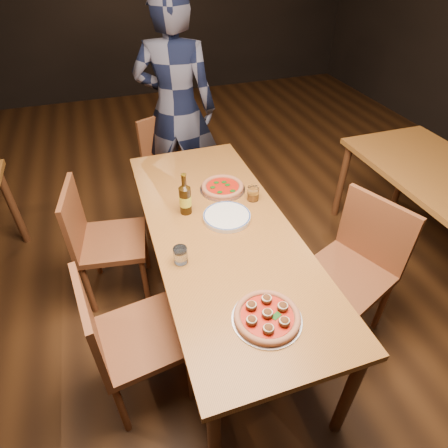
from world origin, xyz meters
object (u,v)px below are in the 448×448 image
object	(u,v)px
water_glass	(181,255)
chair_main_nw	(140,336)
pizza_meatball	(267,316)
plate_stack	(227,217)
chair_main_e	(347,274)
pizza_margherita	(223,187)
chair_end	(175,166)
diner	(176,109)
beer_bottle	(185,200)
table_main	(221,238)
amber_glass	(253,193)
chair_main_sw	(112,241)

from	to	relation	value
water_glass	chair_main_nw	bearing A→B (deg)	-146.41
pizza_meatball	plate_stack	xyz separation A→B (m)	(0.07, 0.75, -0.01)
chair_main_nw	pizza_meatball	xyz separation A→B (m)	(0.56, -0.29, 0.30)
chair_main_e	pizza_meatball	xyz separation A→B (m)	(-0.69, -0.33, 0.28)
pizza_margherita	plate_stack	size ratio (longest dim) A/B	1.05
chair_end	diner	size ratio (longest dim) A/B	0.49
chair_main_e	pizza_margherita	xyz separation A→B (m)	(-0.55, 0.73, 0.28)
water_glass	pizza_meatball	bearing A→B (deg)	-59.81
beer_bottle	diner	distance (m)	1.22
table_main	water_glass	world-z (taller)	water_glass
water_glass	pizza_margherita	bearing A→B (deg)	54.09
chair_main_e	chair_end	distance (m)	1.79
plate_stack	beer_bottle	distance (m)	0.27
chair_end	plate_stack	world-z (taller)	chair_end
chair_end	amber_glass	bearing A→B (deg)	-98.64
chair_main_nw	pizza_margherita	xyz separation A→B (m)	(0.70, 0.76, 0.30)
chair_main_sw	chair_end	world-z (taller)	chair_main_sw
chair_end	water_glass	world-z (taller)	chair_end
water_glass	amber_glass	size ratio (longest dim) A/B	1.00
pizza_margherita	plate_stack	world-z (taller)	pizza_margherita
chair_main_e	plate_stack	xyz separation A→B (m)	(-0.62, 0.43, 0.28)
beer_bottle	chair_end	bearing A→B (deg)	82.34
beer_bottle	amber_glass	distance (m)	0.44
water_glass	amber_glass	xyz separation A→B (m)	(0.57, 0.41, -0.00)
chair_main_sw	beer_bottle	bearing A→B (deg)	-105.78
plate_stack	chair_main_nw	bearing A→B (deg)	-143.78
chair_main_e	amber_glass	size ratio (longest dim) A/B	10.55
chair_end	water_glass	distance (m)	1.56
pizza_margherita	water_glass	size ratio (longest dim) A/B	3.25
pizza_margherita	beer_bottle	xyz separation A→B (m)	(-0.29, -0.17, 0.08)
table_main	amber_glass	xyz separation A→B (m)	(0.28, 0.21, 0.12)
chair_main_sw	water_glass	distance (m)	0.79
chair_end	amber_glass	xyz separation A→B (m)	(0.29, -1.09, 0.35)
chair_main_sw	pizza_margherita	size ratio (longest dim) A/B	3.11
pizza_margherita	plate_stack	bearing A→B (deg)	-103.50
beer_bottle	amber_glass	size ratio (longest dim) A/B	2.84
pizza_meatball	amber_glass	distance (m)	0.94
beer_bottle	amber_glass	xyz separation A→B (m)	(0.44, -0.00, -0.05)
table_main	chair_end	distance (m)	1.32
pizza_margherita	beer_bottle	world-z (taller)	beer_bottle
table_main	chair_main_sw	xyz separation A→B (m)	(-0.63, 0.43, -0.21)
pizza_meatball	pizza_margherita	distance (m)	1.07
chair_main_nw	water_glass	bearing A→B (deg)	-64.47
chair_main_sw	plate_stack	bearing A→B (deg)	-108.45
table_main	amber_glass	bearing A→B (deg)	37.22
chair_main_nw	chair_main_e	distance (m)	1.25
chair_main_e	amber_glass	bearing A→B (deg)	-166.96
chair_main_nw	diner	size ratio (longest dim) A/B	0.51
chair_main_nw	chair_end	distance (m)	1.77
chair_main_nw	plate_stack	distance (m)	0.83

